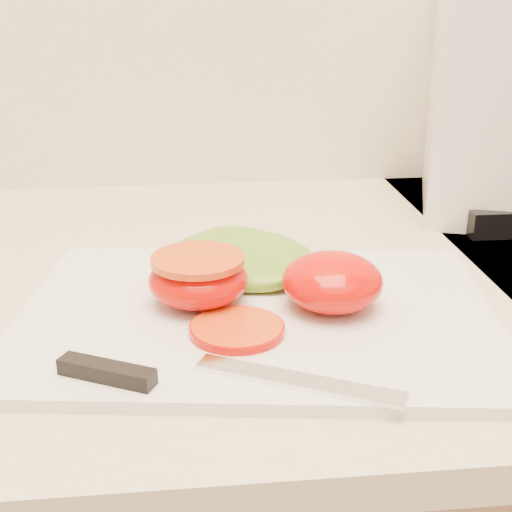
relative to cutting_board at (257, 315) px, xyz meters
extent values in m
cube|color=beige|center=(0.06, 0.11, -0.02)|extent=(3.92, 0.65, 0.03)
cube|color=silver|center=(0.00, 0.00, 0.00)|extent=(0.44, 0.34, 0.01)
ellipsoid|color=red|center=(0.06, 0.00, 0.03)|extent=(0.09, 0.09, 0.05)
ellipsoid|color=red|center=(-0.05, 0.02, 0.03)|extent=(0.09, 0.09, 0.04)
cylinder|color=red|center=(-0.05, 0.02, 0.05)|extent=(0.08, 0.08, 0.01)
cylinder|color=#D95218|center=(-0.02, -0.04, 0.01)|extent=(0.07, 0.07, 0.01)
ellipsoid|color=olive|center=(0.00, 0.08, 0.02)|extent=(0.18, 0.17, 0.03)
cube|color=silver|center=(0.02, -0.12, 0.01)|extent=(0.14, 0.09, 0.00)
cube|color=black|center=(-0.12, -0.10, 0.01)|extent=(0.07, 0.05, 0.01)
camera|label=1|loc=(-0.06, -0.54, 0.27)|focal=50.00mm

